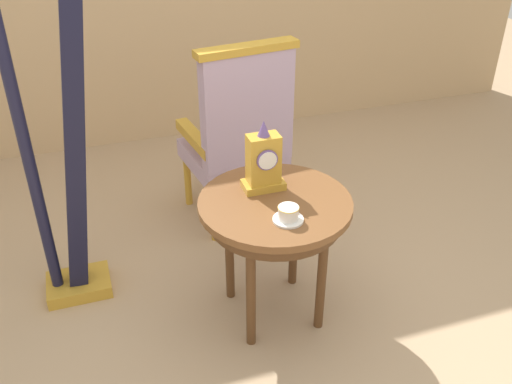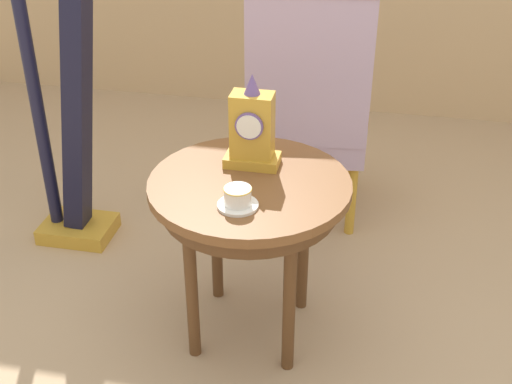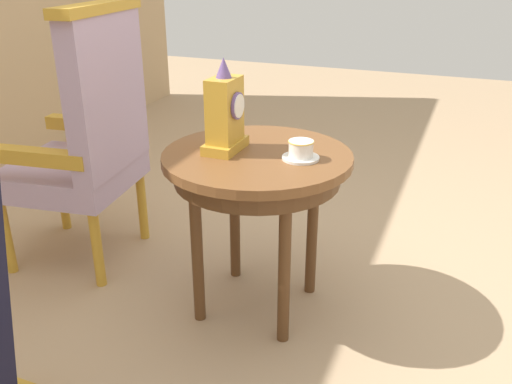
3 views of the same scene
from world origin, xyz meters
The scene contains 5 objects.
ground_plane centered at (0.00, 0.00, 0.00)m, with size 10.00×10.00×0.00m, color tan.
side_table centered at (-0.01, 0.04, 0.57)m, with size 0.69×0.69×0.65m.
teacup_left centered at (-0.01, -0.12, 0.68)m, with size 0.13×0.13×0.07m.
mantel_clock centered at (-0.02, 0.16, 0.79)m, with size 0.19×0.11×0.34m.
armchair centered at (0.08, 0.87, 0.59)m, with size 0.61×0.60×1.14m.
Camera 3 is at (-1.74, -0.65, 1.31)m, focal length 38.45 mm.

